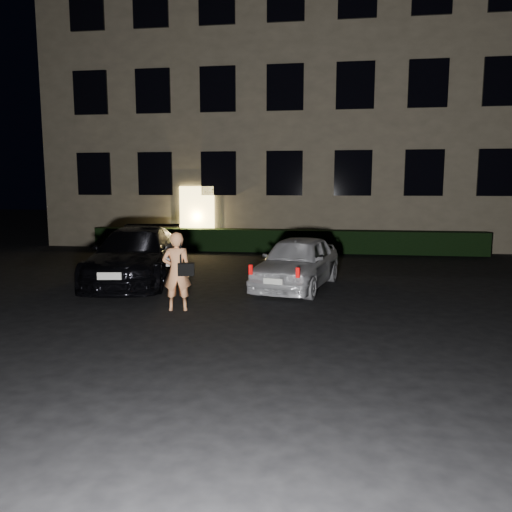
# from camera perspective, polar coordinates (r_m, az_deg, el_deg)

# --- Properties ---
(ground) EXTENTS (80.00, 80.00, 0.00)m
(ground) POSITION_cam_1_polar(r_m,az_deg,el_deg) (9.06, -2.95, -8.22)
(ground) COLOR black
(ground) RESTS_ON ground
(building) EXTENTS (20.00, 8.11, 12.00)m
(building) POSITION_cam_1_polar(r_m,az_deg,el_deg) (23.83, 4.21, 16.41)
(building) COLOR #6B604C
(building) RESTS_ON ground
(hedge) EXTENTS (15.00, 0.70, 0.85)m
(hedge) POSITION_cam_1_polar(r_m,az_deg,el_deg) (19.22, 3.09, 1.75)
(hedge) COLOR black
(hedge) RESTS_ON ground
(sedan) EXTENTS (2.69, 5.12, 1.41)m
(sedan) POSITION_cam_1_polar(r_m,az_deg,el_deg) (13.52, -13.51, 0.07)
(sedan) COLOR black
(sedan) RESTS_ON ground
(hatch) EXTENTS (2.32, 4.03, 1.29)m
(hatch) POSITION_cam_1_polar(r_m,az_deg,el_deg) (12.48, 4.74, -0.68)
(hatch) COLOR silver
(hatch) RESTS_ON ground
(man) EXTENTS (0.72, 0.50, 1.62)m
(man) POSITION_cam_1_polar(r_m,az_deg,el_deg) (10.25, -9.02, -1.73)
(man) COLOR #F19A60
(man) RESTS_ON ground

